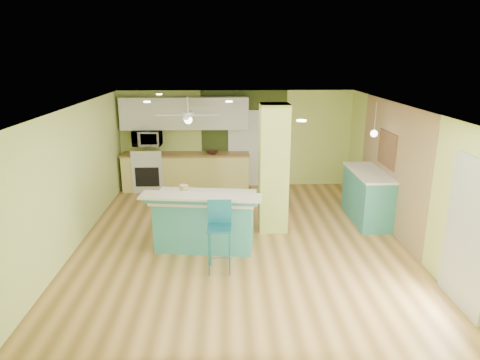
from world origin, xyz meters
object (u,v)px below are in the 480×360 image
(peninsula, at_px, (205,220))
(fruit_bowl, at_px, (212,152))
(side_counter, at_px, (368,196))
(canister, at_px, (184,189))
(bar_stool, at_px, (219,225))

(peninsula, distance_m, fruit_bowl, 3.46)
(side_counter, relative_size, canister, 10.23)
(fruit_bowl, xyz_separation_m, canister, (-0.42, -3.22, 0.05))
(side_counter, relative_size, fruit_bowl, 5.33)
(bar_stool, bearing_deg, canister, 122.34)
(side_counter, height_order, canister, canister)
(bar_stool, xyz_separation_m, side_counter, (3.08, 2.05, -0.24))
(bar_stool, height_order, side_counter, bar_stool)
(peninsula, relative_size, canister, 12.97)
(peninsula, bearing_deg, canister, 158.25)
(peninsula, distance_m, side_counter, 3.56)
(peninsula, height_order, bar_stool, bar_stool)
(bar_stool, distance_m, side_counter, 3.71)
(canister, bearing_deg, fruit_bowl, 82.55)
(bar_stool, distance_m, canister, 1.30)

